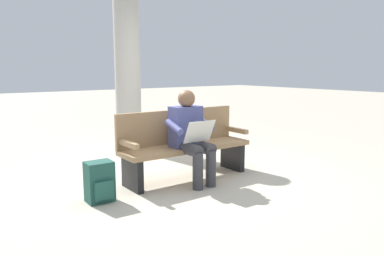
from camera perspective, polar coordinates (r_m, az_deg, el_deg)
ground_plane at (r=5.01m, az=-0.77°, el=-7.67°), size 40.00×40.00×0.00m
bench_near at (r=4.96m, az=-1.25°, el=-2.40°), size 1.81×0.50×0.90m
person_seated at (r=4.71m, az=-0.20°, el=-0.91°), size 0.57×0.58×1.18m
backpack at (r=4.24m, az=-13.90°, el=-8.00°), size 0.30×0.27×0.45m
support_pillar at (r=7.00m, az=-9.82°, el=9.66°), size 0.47×0.47×3.06m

